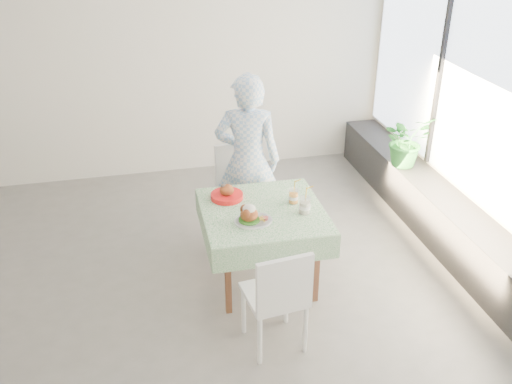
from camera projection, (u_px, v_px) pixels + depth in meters
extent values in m
plane|color=#64615E|center=(168.00, 288.00, 5.14)|extent=(6.00, 6.00, 0.00)
cube|color=silver|center=(139.00, 64.00, 6.65)|extent=(6.00, 0.02, 2.80)
cube|color=silver|center=(201.00, 377.00, 2.34)|extent=(6.00, 0.02, 2.80)
cube|color=silver|center=(493.00, 116.00, 5.10)|extent=(0.02, 5.00, 2.80)
cube|color=#D1E0F9|center=(496.00, 89.00, 4.98)|extent=(0.01, 4.80, 2.18)
cube|color=black|center=(453.00, 228.00, 5.59)|extent=(0.40, 4.80, 0.50)
cube|color=brown|center=(263.00, 213.00, 4.93)|extent=(0.92, 0.92, 0.04)
cube|color=white|center=(263.00, 210.00, 4.92)|extent=(1.06, 1.06, 0.01)
cube|color=white|center=(244.00, 194.00, 5.72)|extent=(0.52, 0.52, 0.04)
cube|color=white|center=(237.00, 164.00, 5.77)|extent=(0.46, 0.11, 0.45)
cube|color=white|center=(274.00, 295.00, 4.32)|extent=(0.48, 0.48, 0.04)
cube|color=white|center=(285.00, 284.00, 4.05)|extent=(0.43, 0.09, 0.43)
imported|color=#8DB5E2|center=(248.00, 161.00, 5.51)|extent=(0.73, 0.58, 1.74)
cylinder|color=white|center=(253.00, 221.00, 4.73)|extent=(0.32, 0.32, 0.02)
cylinder|color=#1C5014|center=(249.00, 220.00, 4.71)|extent=(0.18, 0.18, 0.02)
ellipsoid|color=brown|center=(249.00, 214.00, 4.69)|extent=(0.15, 0.14, 0.12)
ellipsoid|color=white|center=(249.00, 209.00, 4.67)|extent=(0.11, 0.10, 0.07)
cylinder|color=#A61810|center=(265.00, 218.00, 4.72)|extent=(0.05, 0.05, 0.03)
cylinder|color=white|center=(293.00, 196.00, 5.00)|extent=(0.09, 0.09, 0.12)
cylinder|color=orange|center=(293.00, 198.00, 5.01)|extent=(0.08, 0.08, 0.09)
cylinder|color=white|center=(294.00, 190.00, 4.97)|extent=(0.09, 0.09, 0.01)
cylinder|color=gold|center=(295.00, 185.00, 4.95)|extent=(0.01, 0.03, 0.17)
cylinder|color=white|center=(305.00, 206.00, 4.84)|extent=(0.10, 0.10, 0.14)
cylinder|color=beige|center=(305.00, 207.00, 4.84)|extent=(0.09, 0.09, 0.10)
cylinder|color=white|center=(305.00, 198.00, 4.80)|extent=(0.10, 0.10, 0.01)
cylinder|color=gold|center=(306.00, 193.00, 4.78)|extent=(0.01, 0.04, 0.19)
cylinder|color=red|center=(227.00, 196.00, 5.09)|extent=(0.29, 0.29, 0.05)
cylinder|color=white|center=(227.00, 195.00, 5.08)|extent=(0.24, 0.24, 0.02)
ellipsoid|color=brown|center=(227.00, 190.00, 5.06)|extent=(0.13, 0.12, 0.11)
imported|color=#257030|center=(407.00, 140.00, 6.18)|extent=(0.58, 0.53, 0.58)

